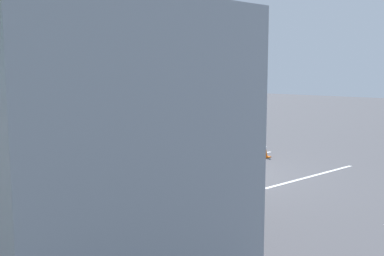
{
  "coord_description": "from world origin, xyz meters",
  "views": [
    {
      "loc": [
        -8.18,
        7.49,
        2.58
      ],
      "look_at": [
        0.79,
        -0.42,
        1.1
      ],
      "focal_mm": 40.55,
      "sensor_mm": 36.0,
      "label": 1
    }
  ],
  "objects_px": {
    "tour_bus": "(3,128)",
    "traffic_cone": "(264,148)",
    "spectator_far_left": "(184,153)",
    "stunt_motorcycle": "(207,129)",
    "spectator_left": "(152,144)",
    "spectator_right": "(87,133)",
    "spectator_centre": "(119,137)",
    "parked_motorcycle_silver": "(186,193)"
  },
  "relations": [
    {
      "from": "tour_bus",
      "to": "traffic_cone",
      "type": "relative_size",
      "value": 16.08
    },
    {
      "from": "spectator_far_left",
      "to": "stunt_motorcycle",
      "type": "distance_m",
      "value": 7.3
    },
    {
      "from": "tour_bus",
      "to": "spectator_left",
      "type": "xyz_separation_m",
      "value": [
        -0.16,
        -3.1,
        -0.6
      ]
    },
    {
      "from": "spectator_left",
      "to": "traffic_cone",
      "type": "relative_size",
      "value": 2.79
    },
    {
      "from": "tour_bus",
      "to": "spectator_right",
      "type": "bearing_deg",
      "value": -49.99
    },
    {
      "from": "tour_bus",
      "to": "traffic_cone",
      "type": "distance_m",
      "value": 8.17
    },
    {
      "from": "spectator_centre",
      "to": "spectator_far_left",
      "type": "bearing_deg",
      "value": 178.95
    },
    {
      "from": "spectator_centre",
      "to": "stunt_motorcycle",
      "type": "height_order",
      "value": "spectator_centre"
    },
    {
      "from": "parked_motorcycle_silver",
      "to": "stunt_motorcycle",
      "type": "bearing_deg",
      "value": -45.83
    },
    {
      "from": "tour_bus",
      "to": "spectator_centre",
      "type": "height_order",
      "value": "tour_bus"
    },
    {
      "from": "spectator_centre",
      "to": "stunt_motorcycle",
      "type": "bearing_deg",
      "value": -64.34
    },
    {
      "from": "spectator_far_left",
      "to": "spectator_left",
      "type": "xyz_separation_m",
      "value": [
        1.28,
        -0.14,
        0.01
      ]
    },
    {
      "from": "spectator_centre",
      "to": "traffic_cone",
      "type": "bearing_deg",
      "value": -93.81
    },
    {
      "from": "spectator_far_left",
      "to": "parked_motorcycle_silver",
      "type": "height_order",
      "value": "spectator_far_left"
    },
    {
      "from": "spectator_far_left",
      "to": "traffic_cone",
      "type": "bearing_deg",
      "value": -67.24
    },
    {
      "from": "spectator_right",
      "to": "stunt_motorcycle",
      "type": "xyz_separation_m",
      "value": [
        1.12,
        -5.37,
        -0.44
      ]
    },
    {
      "from": "spectator_far_left",
      "to": "parked_motorcycle_silver",
      "type": "relative_size",
      "value": 0.84
    },
    {
      "from": "parked_motorcycle_silver",
      "to": "traffic_cone",
      "type": "height_order",
      "value": "parked_motorcycle_silver"
    },
    {
      "from": "spectator_far_left",
      "to": "stunt_motorcycle",
      "type": "xyz_separation_m",
      "value": [
        4.99,
        -5.31,
        -0.42
      ]
    },
    {
      "from": "traffic_cone",
      "to": "parked_motorcycle_silver",
      "type": "bearing_deg",
      "value": 116.79
    },
    {
      "from": "spectator_right",
      "to": "traffic_cone",
      "type": "height_order",
      "value": "spectator_right"
    },
    {
      "from": "spectator_right",
      "to": "parked_motorcycle_silver",
      "type": "bearing_deg",
      "value": 173.7
    },
    {
      "from": "spectator_far_left",
      "to": "parked_motorcycle_silver",
      "type": "bearing_deg",
      "value": 141.67
    },
    {
      "from": "tour_bus",
      "to": "traffic_cone",
      "type": "height_order",
      "value": "tour_bus"
    },
    {
      "from": "spectator_far_left",
      "to": "stunt_motorcycle",
      "type": "bearing_deg",
      "value": -46.77
    },
    {
      "from": "tour_bus",
      "to": "spectator_left",
      "type": "height_order",
      "value": "tour_bus"
    },
    {
      "from": "tour_bus",
      "to": "parked_motorcycle_silver",
      "type": "xyz_separation_m",
      "value": [
        -2.16,
        -2.39,
        -1.16
      ]
    },
    {
      "from": "spectator_right",
      "to": "tour_bus",
      "type": "bearing_deg",
      "value": 130.01
    },
    {
      "from": "traffic_cone",
      "to": "spectator_centre",
      "type": "bearing_deg",
      "value": 86.19
    },
    {
      "from": "spectator_far_left",
      "to": "spectator_centre",
      "type": "xyz_separation_m",
      "value": [
        2.46,
        -0.04,
        0.05
      ]
    },
    {
      "from": "tour_bus",
      "to": "spectator_far_left",
      "type": "distance_m",
      "value": 3.35
    },
    {
      "from": "stunt_motorcycle",
      "to": "spectator_left",
      "type": "bearing_deg",
      "value": 125.66
    },
    {
      "from": "spectator_centre",
      "to": "parked_motorcycle_silver",
      "type": "bearing_deg",
      "value": 169.07
    },
    {
      "from": "tour_bus",
      "to": "spectator_right",
      "type": "relative_size",
      "value": 5.75
    },
    {
      "from": "spectator_left",
      "to": "spectator_right",
      "type": "xyz_separation_m",
      "value": [
        2.59,
        0.21,
        0.0
      ]
    },
    {
      "from": "stunt_motorcycle",
      "to": "tour_bus",
      "type": "bearing_deg",
      "value": 113.25
    },
    {
      "from": "spectator_left",
      "to": "spectator_right",
      "type": "height_order",
      "value": "spectator_right"
    },
    {
      "from": "spectator_far_left",
      "to": "spectator_centre",
      "type": "distance_m",
      "value": 2.46
    },
    {
      "from": "tour_bus",
      "to": "spectator_right",
      "type": "distance_m",
      "value": 3.83
    },
    {
      "from": "stunt_motorcycle",
      "to": "traffic_cone",
      "type": "relative_size",
      "value": 3.15
    },
    {
      "from": "parked_motorcycle_silver",
      "to": "stunt_motorcycle",
      "type": "relative_size",
      "value": 1.03
    },
    {
      "from": "spectator_right",
      "to": "stunt_motorcycle",
      "type": "bearing_deg",
      "value": -78.2
    }
  ]
}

